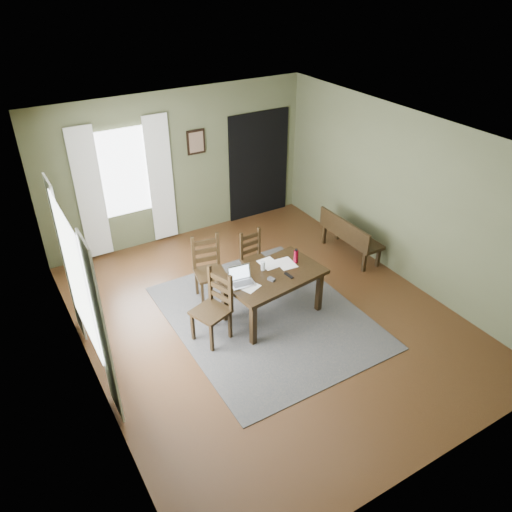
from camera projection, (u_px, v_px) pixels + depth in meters
ground at (266, 317)px, 7.41m from camera, size 5.00×6.00×0.01m
room_shell at (268, 207)px, 6.46m from camera, size 5.02×6.02×2.71m
rug at (266, 316)px, 7.41m from camera, size 2.60×3.20×0.01m
dining_table at (273, 279)px, 7.12m from camera, size 1.53×1.03×0.71m
chair_end at (213, 308)px, 6.76m from camera, size 0.57×0.57×1.02m
chair_back_left at (209, 270)px, 7.58m from camera, size 0.52×0.52×1.02m
chair_back_right at (255, 259)px, 7.95m from camera, size 0.41×0.41×0.89m
bench at (349, 234)px, 8.68m from camera, size 0.41×1.28×0.72m
laptop at (241, 279)px, 6.87m from camera, size 0.36×0.30×0.23m
computer_mouse at (271, 279)px, 6.93m from camera, size 0.09×0.12×0.03m
tv_remote at (289, 275)px, 7.03m from camera, size 0.06×0.17×0.02m
drinking_glass at (263, 266)px, 7.13m from camera, size 0.07×0.07×0.14m
water_bottle at (296, 256)px, 7.29m from camera, size 0.08×0.08×0.23m
paper_a at (247, 286)px, 6.83m from camera, size 0.35×0.39×0.00m
paper_c at (269, 263)px, 7.31m from camera, size 0.25×0.32×0.00m
paper_d at (286, 263)px, 7.31m from camera, size 0.27×0.34×0.00m
window_left at (76, 277)px, 5.72m from camera, size 0.01×1.30×1.70m
window_back at (124, 173)px, 8.39m from camera, size 1.00×0.01×1.50m
curtain_left_near at (102, 333)px, 5.26m from camera, size 0.03×0.48×2.30m
curtain_left_far at (66, 262)px, 6.46m from camera, size 0.03×0.48×2.30m
curtain_back_left at (90, 195)px, 8.23m from camera, size 0.44×0.03×2.30m
curtain_back_right at (161, 180)px, 8.77m from camera, size 0.44×0.03×2.30m
framed_picture at (196, 142)px, 8.81m from camera, size 0.34×0.03×0.44m
doorway_back at (259, 165)px, 9.75m from camera, size 1.30×0.03×2.10m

